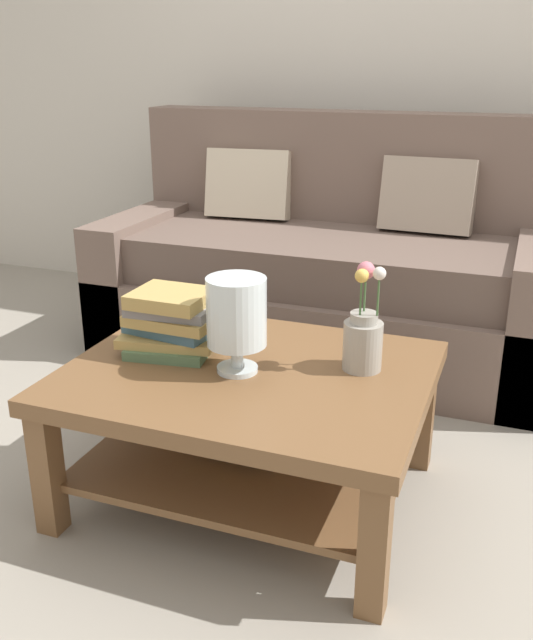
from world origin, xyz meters
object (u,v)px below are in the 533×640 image
object	(u,v)px
coffee_table	(248,405)
flower_pitcher	(363,336)
book_stack_main	(172,323)
glass_hurricane_vase	(237,315)
couch	(329,273)

from	to	relation	value
coffee_table	flower_pitcher	size ratio (longest dim) A/B	3.26
coffee_table	flower_pitcher	bearing A→B (deg)	20.17
book_stack_main	glass_hurricane_vase	bearing A→B (deg)	-15.24
coffee_table	glass_hurricane_vase	bearing A→B (deg)	-125.31
flower_pitcher	book_stack_main	bearing A→B (deg)	-172.39
glass_hurricane_vase	flower_pitcher	distance (m)	0.37
coffee_table	glass_hurricane_vase	size ratio (longest dim) A/B	3.70
flower_pitcher	coffee_table	bearing A→B (deg)	-159.83
glass_hurricane_vase	coffee_table	bearing A→B (deg)	54.69
coffee_table	couch	bearing A→B (deg)	94.92
flower_pitcher	couch	bearing A→B (deg)	110.35
couch	flower_pitcher	xyz separation A→B (m)	(0.42, -1.14, 0.17)
glass_hurricane_vase	flower_pitcher	size ratio (longest dim) A/B	0.88
couch	flower_pitcher	size ratio (longest dim) A/B	6.22
book_stack_main	glass_hurricane_vase	world-z (taller)	glass_hurricane_vase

